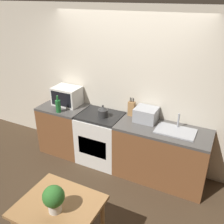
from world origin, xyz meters
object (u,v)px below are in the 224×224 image
at_px(toaster_oven, 146,115).
at_px(dining_table, 59,212).
at_px(bottle, 58,106).
at_px(kettle, 103,112).
at_px(microwave, 67,96).
at_px(stove_range, 101,138).

bearing_deg(toaster_oven, dining_table, -97.97).
bearing_deg(bottle, kettle, 13.34).
relative_size(toaster_oven, dining_table, 0.41).
distance_m(microwave, dining_table, 2.28).
xyz_separation_m(microwave, bottle, (0.06, -0.33, -0.05)).
bearing_deg(stove_range, toaster_oven, 10.39).
xyz_separation_m(kettle, bottle, (-0.76, -0.18, 0.02)).
xyz_separation_m(microwave, toaster_oven, (1.49, 0.03, -0.05)).
relative_size(bottle, toaster_oven, 0.86).
relative_size(microwave, dining_table, 0.57).
height_order(stove_range, kettle, kettle).
height_order(bottle, toaster_oven, bottle).
bearing_deg(bottle, microwave, 99.46).
relative_size(stove_range, kettle, 4.34).
relative_size(kettle, dining_table, 0.25).
distance_m(kettle, toaster_oven, 0.70).
xyz_separation_m(stove_range, microwave, (-0.74, 0.11, 0.62)).
bearing_deg(bottle, dining_table, -53.07).
height_order(stove_range, toaster_oven, toaster_oven).
distance_m(bottle, toaster_oven, 1.48).
relative_size(microwave, bottle, 1.60).
distance_m(kettle, microwave, 0.83).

